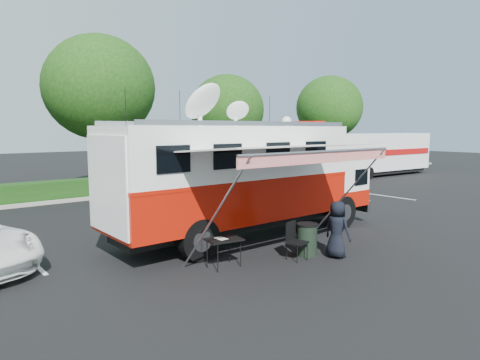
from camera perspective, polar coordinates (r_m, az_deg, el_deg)
The scene contains 10 objects.
ground_plane at distance 14.77m, azimuth 1.23°, elevation -7.52°, with size 120.00×120.00×0.00m, color black.
back_border at distance 26.02m, azimuth -15.68°, elevation 9.56°, with size 60.00×6.14×8.87m.
stall_lines at distance 16.84m, azimuth -6.73°, elevation -5.75°, with size 24.12×5.50×0.01m.
command_truck at distance 14.34m, azimuth 0.99°, elevation 0.42°, with size 10.01×2.75×4.81m.
awning at distance 11.56m, azimuth 6.74°, elevation 3.99°, with size 5.46×2.81×3.30m.
person at distance 12.76m, azimuth 12.71°, elevation -10.02°, with size 0.80×0.52×1.64m, color black.
folding_table at distance 11.42m, azimuth -2.17°, elevation -8.04°, with size 1.01×0.79×0.78m.
folding_chair at distance 12.24m, azimuth 7.21°, elevation -7.57°, with size 0.61×0.65×1.06m.
trash_bin at distance 12.69m, azimuth 8.91°, elevation -7.81°, with size 0.63×0.63×0.94m.
semi_trailer at distance 35.03m, azimuth 17.84°, elevation 3.38°, with size 10.79×2.95×3.29m.
Camera 1 is at (-9.26, -10.90, 3.67)m, focal length 32.00 mm.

